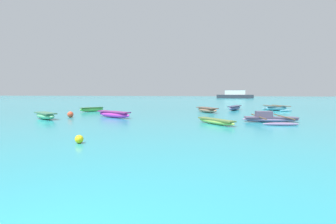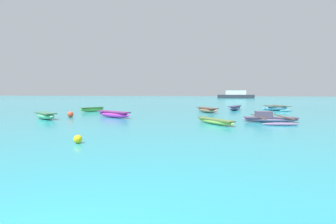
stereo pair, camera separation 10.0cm
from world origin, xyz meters
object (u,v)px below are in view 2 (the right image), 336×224
(moored_boat_4, at_px, (235,108))
(moored_boat_5, at_px, (269,118))
(moored_boat_0, at_px, (215,121))
(moored_boat_7, at_px, (92,109))
(moored_boat_3, at_px, (45,115))
(moored_boat_1, at_px, (277,108))
(moored_boat_6, at_px, (207,110))
(distant_ferry, at_px, (236,95))
(mooring_buoy_1, at_px, (70,114))
(mooring_buoy_0, at_px, (78,139))
(moored_boat_2, at_px, (114,114))

(moored_boat_4, height_order, moored_boat_5, moored_boat_5)
(moored_boat_4, bearing_deg, moored_boat_0, -169.16)
(moored_boat_7, bearing_deg, moored_boat_3, -142.57)
(moored_boat_1, relative_size, moored_boat_5, 0.85)
(moored_boat_6, bearing_deg, moored_boat_3, -86.51)
(moored_boat_1, distance_m, distant_ferry, 54.28)
(mooring_buoy_1, bearing_deg, moored_boat_4, 38.71)
(moored_boat_3, bearing_deg, moored_boat_4, 76.06)
(moored_boat_1, height_order, distant_ferry, distant_ferry)
(moored_boat_1, xyz_separation_m, moored_boat_7, (-18.99, -4.80, -0.02))
(moored_boat_1, height_order, mooring_buoy_1, moored_boat_1)
(moored_boat_3, relative_size, mooring_buoy_0, 8.36)
(distant_ferry, bearing_deg, moored_boat_6, -97.19)
(moored_boat_0, relative_size, distant_ferry, 0.26)
(moored_boat_6, bearing_deg, moored_boat_0, -27.52)
(moored_boat_1, height_order, moored_boat_5, moored_boat_5)
(moored_boat_0, distance_m, mooring_buoy_0, 8.88)
(moored_boat_1, xyz_separation_m, moored_boat_6, (-7.33, -3.99, 0.00))
(moored_boat_0, distance_m, moored_boat_7, 15.04)
(moored_boat_1, relative_size, distant_ferry, 0.33)
(moored_boat_7, bearing_deg, distant_ferry, 19.95)
(moored_boat_0, bearing_deg, moored_boat_4, 131.60)
(distant_ferry, bearing_deg, mooring_buoy_1, -105.38)
(moored_boat_3, height_order, moored_boat_6, moored_boat_3)
(mooring_buoy_0, xyz_separation_m, mooring_buoy_1, (-5.91, 9.57, 0.07))
(moored_boat_3, relative_size, moored_boat_6, 0.88)
(moored_boat_1, xyz_separation_m, mooring_buoy_0, (-11.98, -20.40, -0.10))
(moored_boat_0, xyz_separation_m, moored_boat_5, (3.57, 1.84, 0.05))
(moored_boat_1, distance_m, moored_boat_2, 17.79)
(moored_boat_5, bearing_deg, moored_boat_7, 152.49)
(moored_boat_2, distance_m, moored_boat_6, 9.56)
(moored_boat_4, relative_size, mooring_buoy_1, 7.73)
(moored_boat_7, relative_size, mooring_buoy_1, 4.94)
(moored_boat_1, height_order, moored_boat_3, moored_boat_1)
(moored_boat_4, height_order, mooring_buoy_0, moored_boat_4)
(moored_boat_0, xyz_separation_m, mooring_buoy_0, (-5.38, -7.07, -0.02))
(moored_boat_0, height_order, moored_boat_2, moored_boat_2)
(moored_boat_0, height_order, mooring_buoy_1, mooring_buoy_1)
(mooring_buoy_0, bearing_deg, moored_boat_0, 52.76)
(moored_boat_7, bearing_deg, moored_boat_0, -86.76)
(moored_boat_5, xyz_separation_m, mooring_buoy_1, (-14.86, 0.67, -0.01))
(distant_ferry, bearing_deg, moored_boat_1, -90.02)
(moored_boat_1, bearing_deg, moored_boat_5, -128.12)
(moored_boat_1, distance_m, moored_boat_4, 4.37)
(moored_boat_2, xyz_separation_m, moored_boat_6, (7.14, 6.36, -0.00))
(moored_boat_1, distance_m, moored_boat_7, 19.59)
(moored_boat_6, xyz_separation_m, distant_ferry, (7.36, 58.27, 0.72))
(distant_ferry, bearing_deg, moored_boat_2, -102.64)
(moored_boat_0, xyz_separation_m, moored_boat_6, (-0.73, 9.34, 0.08))
(moored_boat_7, bearing_deg, moored_boat_1, -38.02)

